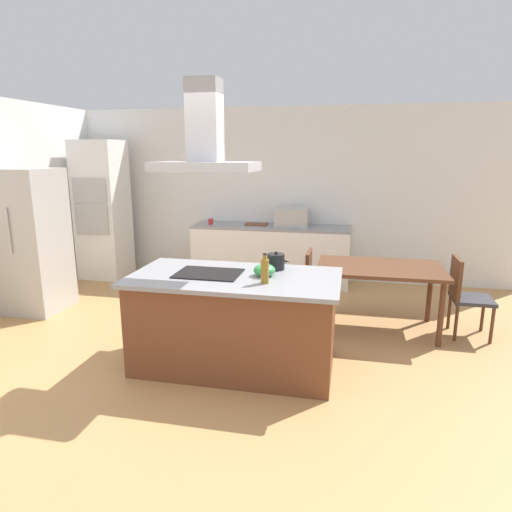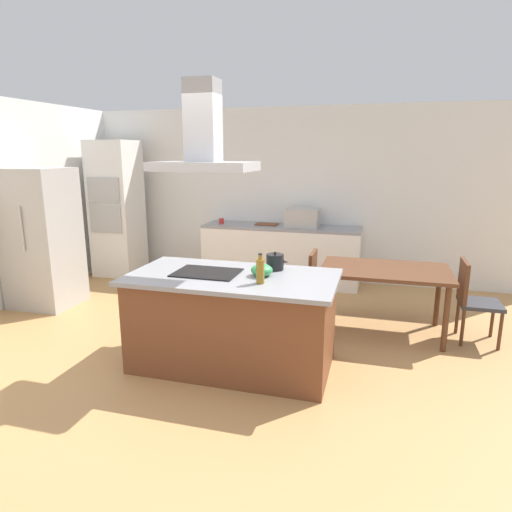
% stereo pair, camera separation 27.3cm
% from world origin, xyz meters
% --- Properties ---
extents(ground, '(16.00, 16.00, 0.00)m').
position_xyz_m(ground, '(0.00, 1.50, 0.00)').
color(ground, tan).
extents(wall_back, '(7.20, 0.10, 2.70)m').
position_xyz_m(wall_back, '(0.00, 3.25, 1.35)').
color(wall_back, white).
rests_on(wall_back, ground).
extents(wall_left, '(0.10, 8.80, 2.70)m').
position_xyz_m(wall_left, '(-3.45, 1.00, 1.35)').
color(wall_left, white).
rests_on(wall_left, ground).
extents(kitchen_island, '(1.94, 1.04, 0.90)m').
position_xyz_m(kitchen_island, '(0.00, 0.00, 0.45)').
color(kitchen_island, brown).
rests_on(kitchen_island, ground).
extents(cooktop, '(0.60, 0.44, 0.01)m').
position_xyz_m(cooktop, '(-0.25, 0.00, 0.91)').
color(cooktop, black).
rests_on(cooktop, kitchen_island).
extents(tea_kettle, '(0.22, 0.17, 0.18)m').
position_xyz_m(tea_kettle, '(0.34, 0.30, 0.98)').
color(tea_kettle, black).
rests_on(tea_kettle, kitchen_island).
extents(olive_oil_bottle, '(0.07, 0.07, 0.27)m').
position_xyz_m(olive_oil_bottle, '(0.32, -0.18, 1.01)').
color(olive_oil_bottle, olive).
rests_on(olive_oil_bottle, kitchen_island).
extents(mixing_bowl, '(0.20, 0.20, 0.11)m').
position_xyz_m(mixing_bowl, '(0.27, 0.05, 0.96)').
color(mixing_bowl, '#33934C').
rests_on(mixing_bowl, kitchen_island).
extents(back_counter, '(2.43, 0.62, 0.90)m').
position_xyz_m(back_counter, '(-0.18, 2.88, 0.45)').
color(back_counter, white).
rests_on(back_counter, ground).
extents(countertop_microwave, '(0.50, 0.38, 0.28)m').
position_xyz_m(countertop_microwave, '(0.15, 2.88, 1.04)').
color(countertop_microwave, '#B2AFAA').
rests_on(countertop_microwave, back_counter).
extents(coffee_mug_red, '(0.08, 0.08, 0.09)m').
position_xyz_m(coffee_mug_red, '(-1.13, 2.82, 0.95)').
color(coffee_mug_red, red).
rests_on(coffee_mug_red, back_counter).
extents(cutting_board, '(0.34, 0.24, 0.02)m').
position_xyz_m(cutting_board, '(-0.42, 2.93, 0.91)').
color(cutting_board, brown).
rests_on(cutting_board, back_counter).
extents(wall_oven_stack, '(0.70, 0.66, 2.20)m').
position_xyz_m(wall_oven_stack, '(-2.90, 2.65, 1.10)').
color(wall_oven_stack, white).
rests_on(wall_oven_stack, ground).
extents(refrigerator, '(0.80, 0.73, 1.82)m').
position_xyz_m(refrigerator, '(-2.98, 1.00, 0.91)').
color(refrigerator, '#B2AFAA').
rests_on(refrigerator, ground).
extents(dining_table, '(1.40, 0.90, 0.75)m').
position_xyz_m(dining_table, '(1.38, 1.23, 0.67)').
color(dining_table, '#59331E').
rests_on(dining_table, ground).
extents(chair_at_right_end, '(0.42, 0.42, 0.89)m').
position_xyz_m(chair_at_right_end, '(2.30, 1.23, 0.51)').
color(chair_at_right_end, '#333338').
rests_on(chair_at_right_end, ground).
extents(chair_at_left_end, '(0.42, 0.42, 0.89)m').
position_xyz_m(chair_at_left_end, '(0.47, 1.23, 0.51)').
color(chair_at_left_end, '#333338').
rests_on(chair_at_left_end, ground).
extents(range_hood, '(0.90, 0.55, 0.78)m').
position_xyz_m(range_hood, '(-0.25, 0.00, 2.10)').
color(range_hood, '#ADADB2').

